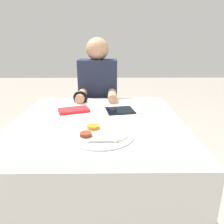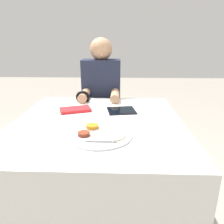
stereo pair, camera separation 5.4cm
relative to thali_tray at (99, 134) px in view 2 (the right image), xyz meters
The scene contains 6 objects.
ground_plane 0.79m from the thali_tray, 97.15° to the left, with size 12.00×12.00×0.00m, color gray.
dining_table 0.44m from the thali_tray, 97.15° to the left, with size 1.00×1.07×0.75m.
thali_tray is the anchor object (origin of this frame).
red_notebook 0.44m from the thali_tray, 116.87° to the left, with size 0.23×0.18×0.02m.
tablet_device 0.42m from the thali_tray, 74.15° to the left, with size 0.21×0.20×0.01m.
person_diner 0.91m from the thali_tray, 93.82° to the left, with size 0.34×0.44×1.23m.
Camera 2 is at (0.12, -1.22, 1.22)m, focal length 35.00 mm.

